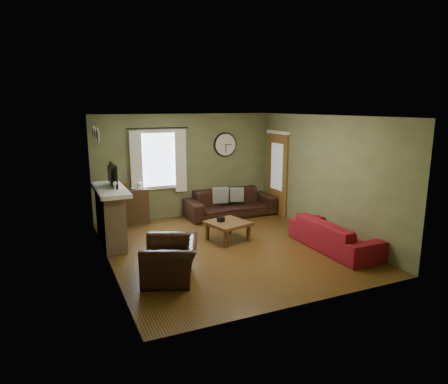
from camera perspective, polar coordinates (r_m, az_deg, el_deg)
name	(u,v)px	position (r m, az deg, el deg)	size (l,w,h in m)	color
floor	(228,247)	(8.12, 0.51, -7.88)	(4.60, 5.20, 0.00)	#4E3413
ceiling	(228,116)	(7.63, 0.55, 10.80)	(4.60, 5.20, 0.00)	white
wall_left	(106,194)	(7.14, -16.50, -0.31)	(0.00, 5.20, 2.60)	#636A41
wall_right	(324,176)	(8.95, 14.05, 2.28)	(0.00, 5.20, 2.60)	#636A41
wall_back	(185,166)	(10.15, -5.59, 3.72)	(4.60, 0.00, 2.60)	#636A41
wall_front	(307,217)	(5.57, 11.73, -3.52)	(4.60, 0.00, 2.60)	#636A41
fireplace	(110,218)	(8.45, -15.92, -3.62)	(0.40, 1.40, 1.10)	tan
firebox	(121,229)	(8.55, -14.56, -5.11)	(0.04, 0.60, 0.55)	black
mantel	(110,190)	(8.32, -15.96, 0.32)	(0.58, 1.60, 0.08)	white
tv	(109,178)	(8.43, -16.05, 1.94)	(0.60, 0.08, 0.35)	black
tv_screen	(113,175)	(8.43, -15.54, 2.36)	(0.02, 0.62, 0.36)	#994C3F
medallion_left	(98,136)	(7.80, -17.59, 7.70)	(0.28, 0.28, 0.03)	white
medallion_mid	(95,134)	(8.15, -17.88, 7.85)	(0.28, 0.28, 0.03)	white
medallion_right	(93,133)	(8.50, -18.16, 7.99)	(0.28, 0.28, 0.03)	white
window_pane	(158,160)	(9.91, -9.43, 4.58)	(1.00, 0.02, 1.30)	silver
curtain_rod	(158,128)	(9.74, -9.44, 9.00)	(0.03, 0.03, 1.50)	black
curtain_left	(136,164)	(9.70, -12.42, 4.00)	(0.28, 0.04, 1.55)	white
curtain_right	(181,161)	(9.97, -6.21, 4.43)	(0.28, 0.04, 1.55)	white
wall_clock	(225,145)	(10.45, 0.21, 6.78)	(0.64, 0.06, 0.64)	white
door	(277,174)	(10.48, 7.64, 2.55)	(0.05, 0.90, 2.10)	brown
bookshelf	(133,207)	(9.78, -12.87, -2.08)	(0.72, 0.30, 0.85)	#3F2C18
book	(133,185)	(9.62, -12.82, 0.95)	(0.16, 0.21, 0.02)	brown
sofa_brown	(230,203)	(10.29, 0.92, -1.57)	(2.31, 0.90, 0.67)	black
pillow_left	(221,195)	(10.19, -0.50, -0.48)	(0.40, 0.12, 0.40)	gray
pillow_right	(237,195)	(10.27, 1.83, -0.38)	(0.36, 0.11, 0.36)	gray
sofa_red	(334,235)	(8.22, 15.47, -5.90)	(2.03, 0.79, 0.59)	maroon
armchair	(171,260)	(6.65, -7.64, -9.61)	(1.01, 0.88, 0.65)	black
coffee_table	(228,231)	(8.44, 0.55, -5.62)	(0.77, 0.77, 0.41)	brown
tissue_box	(221,222)	(8.40, -0.47, -4.31)	(0.12, 0.12, 0.10)	black
wine_glass_a	(115,187)	(7.76, -15.28, 0.65)	(0.08, 0.08, 0.22)	white
wine_glass_b	(115,188)	(7.83, -15.36, 0.62)	(0.06, 0.06, 0.18)	white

